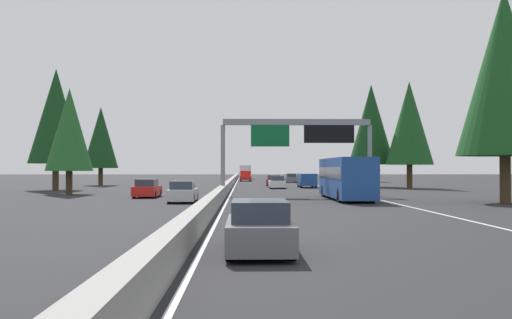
{
  "coord_description": "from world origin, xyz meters",
  "views": [
    {
      "loc": [
        -1.35,
        -1.46,
        2.36
      ],
      "look_at": [
        49.92,
        -2.52,
        3.11
      ],
      "focal_mm": 41.09,
      "sensor_mm": 36.0,
      "label": 1
    }
  ],
  "objects_px": {
    "oncoming_far": "(183,192)",
    "conifer_right_distant": "(369,151)",
    "minivan_distant_b": "(307,180)",
    "pickup_far_left": "(245,176)",
    "sedan_far_center": "(277,183)",
    "sedan_mid_center": "(273,181)",
    "oncoming_near": "(147,189)",
    "conifer_left_far": "(101,138)",
    "conifer_right_near": "(505,72)",
    "bus_distant_a": "(346,177)",
    "conifer_right_far": "(409,123)",
    "box_truck_near_center": "(245,172)",
    "conifer_right_mid": "(371,125)",
    "conifer_left_mid": "(56,116)",
    "sedan_far_right": "(291,178)",
    "sign_gantry_overhead": "(299,135)",
    "sedan_mid_right": "(259,228)",
    "conifer_left_near": "(69,130)"
  },
  "relations": [
    {
      "from": "oncoming_far",
      "to": "conifer_right_mid",
      "type": "xyz_separation_m",
      "value": [
        32.2,
        -20.12,
        7.12
      ]
    },
    {
      "from": "sedan_far_center",
      "to": "sedan_far_right",
      "type": "height_order",
      "value": "same"
    },
    {
      "from": "minivan_distant_b",
      "to": "pickup_far_left",
      "type": "bearing_deg",
      "value": 11.89
    },
    {
      "from": "conifer_right_mid",
      "to": "conifer_left_far",
      "type": "xyz_separation_m",
      "value": [
        7.47,
        35.45,
        -1.28
      ]
    },
    {
      "from": "sedan_mid_center",
      "to": "minivan_distant_b",
      "type": "distance_m",
      "value": 6.98
    },
    {
      "from": "sign_gantry_overhead",
      "to": "sedan_far_center",
      "type": "relative_size",
      "value": 2.88
    },
    {
      "from": "sedan_mid_center",
      "to": "conifer_left_near",
      "type": "height_order",
      "value": "conifer_left_near"
    },
    {
      "from": "sign_gantry_overhead",
      "to": "conifer_right_near",
      "type": "height_order",
      "value": "conifer_right_near"
    },
    {
      "from": "bus_distant_a",
      "to": "conifer_right_far",
      "type": "relative_size",
      "value": 0.92
    },
    {
      "from": "sedan_far_right",
      "to": "oncoming_far",
      "type": "height_order",
      "value": "same"
    },
    {
      "from": "conifer_left_far",
      "to": "conifer_right_near",
      "type": "bearing_deg",
      "value": -138.06
    },
    {
      "from": "sedan_far_center",
      "to": "conifer_right_distant",
      "type": "distance_m",
      "value": 37.41
    },
    {
      "from": "conifer_right_near",
      "to": "conifer_right_mid",
      "type": "distance_m",
      "value": 33.84
    },
    {
      "from": "conifer_left_near",
      "to": "conifer_left_mid",
      "type": "xyz_separation_m",
      "value": [
        9.74,
        4.32,
        2.08
      ]
    },
    {
      "from": "sedan_mid_center",
      "to": "oncoming_far",
      "type": "height_order",
      "value": "same"
    },
    {
      "from": "sedan_mid_right",
      "to": "conifer_left_far",
      "type": "bearing_deg",
      "value": 17.37
    },
    {
      "from": "pickup_far_left",
      "to": "conifer_right_mid",
      "type": "relative_size",
      "value": 0.44
    },
    {
      "from": "oncoming_far",
      "to": "conifer_right_distant",
      "type": "xyz_separation_m",
      "value": [
        59.98,
        -25.83,
        4.58
      ]
    },
    {
      "from": "conifer_right_far",
      "to": "conifer_left_mid",
      "type": "distance_m",
      "value": 39.81
    },
    {
      "from": "sedan_mid_center",
      "to": "oncoming_near",
      "type": "relative_size",
      "value": 1.0
    },
    {
      "from": "box_truck_near_center",
      "to": "oncoming_near",
      "type": "height_order",
      "value": "box_truck_near_center"
    },
    {
      "from": "sedan_mid_center",
      "to": "conifer_right_distant",
      "type": "height_order",
      "value": "conifer_right_distant"
    },
    {
      "from": "sedan_mid_right",
      "to": "oncoming_far",
      "type": "xyz_separation_m",
      "value": [
        24.19,
        4.64,
        0.0
      ]
    },
    {
      "from": "sign_gantry_overhead",
      "to": "conifer_left_far",
      "type": "relative_size",
      "value": 1.18
    },
    {
      "from": "sedan_mid_right",
      "to": "conifer_right_mid",
      "type": "bearing_deg",
      "value": -15.35
    },
    {
      "from": "bus_distant_a",
      "to": "minivan_distant_b",
      "type": "bearing_deg",
      "value": 0.03
    },
    {
      "from": "box_truck_near_center",
      "to": "conifer_right_mid",
      "type": "xyz_separation_m",
      "value": [
        -53.14,
        -15.62,
        6.19
      ]
    },
    {
      "from": "oncoming_near",
      "to": "conifer_left_far",
      "type": "height_order",
      "value": "conifer_left_far"
    },
    {
      "from": "oncoming_far",
      "to": "conifer_left_mid",
      "type": "bearing_deg",
      "value": -144.46
    },
    {
      "from": "sedan_far_center",
      "to": "sedan_mid_right",
      "type": "bearing_deg",
      "value": 176.24
    },
    {
      "from": "minivan_distant_b",
      "to": "box_truck_near_center",
      "type": "height_order",
      "value": "box_truck_near_center"
    },
    {
      "from": "conifer_left_near",
      "to": "oncoming_far",
      "type": "bearing_deg",
      "value": -137.18
    },
    {
      "from": "sedan_mid_right",
      "to": "sedan_mid_center",
      "type": "bearing_deg",
      "value": -3.26
    },
    {
      "from": "box_truck_near_center",
      "to": "conifer_left_near",
      "type": "distance_m",
      "value": 74.78
    },
    {
      "from": "sedan_mid_center",
      "to": "conifer_left_near",
      "type": "relative_size",
      "value": 0.46
    },
    {
      "from": "conifer_right_mid",
      "to": "sedan_mid_center",
      "type": "bearing_deg",
      "value": 72.16
    },
    {
      "from": "minivan_distant_b",
      "to": "conifer_right_distant",
      "type": "relative_size",
      "value": 0.58
    },
    {
      "from": "sedan_far_right",
      "to": "conifer_right_mid",
      "type": "xyz_separation_m",
      "value": [
        -22.63,
        -8.23,
        7.12
      ]
    },
    {
      "from": "bus_distant_a",
      "to": "conifer_left_far",
      "type": "relative_size",
      "value": 1.07
    },
    {
      "from": "sedan_far_center",
      "to": "oncoming_near",
      "type": "bearing_deg",
      "value": 150.46
    },
    {
      "from": "bus_distant_a",
      "to": "conifer_left_mid",
      "type": "bearing_deg",
      "value": 55.74
    },
    {
      "from": "sign_gantry_overhead",
      "to": "conifer_right_distant",
      "type": "distance_m",
      "value": 54.41
    },
    {
      "from": "oncoming_far",
      "to": "sedan_mid_right",
      "type": "bearing_deg",
      "value": 10.86
    },
    {
      "from": "sedan_far_right",
      "to": "pickup_far_left",
      "type": "bearing_deg",
      "value": 35.71
    },
    {
      "from": "bus_distant_a",
      "to": "conifer_left_near",
      "type": "relative_size",
      "value": 1.2
    },
    {
      "from": "bus_distant_a",
      "to": "conifer_left_mid",
      "type": "distance_m",
      "value": 34.05
    },
    {
      "from": "conifer_left_far",
      "to": "sign_gantry_overhead",
      "type": "bearing_deg",
      "value": -142.44
    },
    {
      "from": "sedan_mid_center",
      "to": "sedan_far_center",
      "type": "height_order",
      "value": "same"
    },
    {
      "from": "pickup_far_left",
      "to": "conifer_left_near",
      "type": "height_order",
      "value": "conifer_left_near"
    },
    {
      "from": "box_truck_near_center",
      "to": "conifer_right_distant",
      "type": "distance_m",
      "value": 33.34
    }
  ]
}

